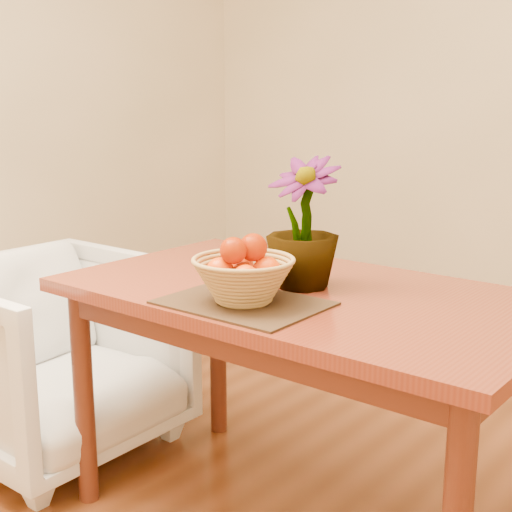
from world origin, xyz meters
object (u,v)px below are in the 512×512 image
Objects in this scene: wicker_basket at (244,282)px; potted_plant at (303,223)px; armchair at (55,346)px; table at (303,318)px.

wicker_basket is 0.73× the size of potted_plant.
table is at bearing -81.59° from armchair.
armchair is (-0.98, -0.17, -0.54)m from potted_plant.
potted_plant reaches higher than armchair.
potted_plant is (0.02, 0.24, 0.13)m from wicker_basket.
wicker_basket is at bearing -99.52° from potted_plant.
potted_plant reaches higher than table.
table is 0.27m from wicker_basket.
table is 1.77× the size of armchair.
table is 1.04m from armchair.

